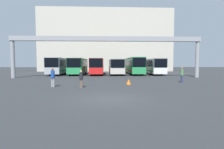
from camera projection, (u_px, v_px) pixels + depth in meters
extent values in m
plane|color=#2D3033|center=(110.00, 99.00, 10.81)|extent=(200.00, 200.00, 0.00)
cube|color=#B7B2A3|center=(106.00, 42.00, 53.74)|extent=(37.71, 12.00, 17.52)
cylinder|color=gray|center=(13.00, 59.00, 26.25)|extent=(0.60, 0.60, 5.60)
cylinder|color=gray|center=(197.00, 60.00, 27.42)|extent=(0.60, 0.60, 5.60)
cube|color=gray|center=(107.00, 39.00, 26.64)|extent=(28.98, 0.80, 0.70)
cube|color=#999EA5|center=(60.00, 65.00, 35.40)|extent=(2.52, 11.70, 2.90)
cube|color=black|center=(51.00, 63.00, 29.56)|extent=(2.31, 0.06, 1.62)
cube|color=black|center=(60.00, 63.00, 35.37)|extent=(2.55, 9.94, 1.22)
cube|color=#268C4C|center=(60.00, 70.00, 35.46)|extent=(2.55, 11.11, 0.24)
cylinder|color=black|center=(50.00, 73.00, 32.17)|extent=(0.28, 0.98, 0.98)
cylinder|color=black|center=(62.00, 73.00, 32.26)|extent=(0.28, 0.98, 0.98)
cylinder|color=black|center=(59.00, 71.00, 38.71)|extent=(0.28, 0.98, 0.98)
cylinder|color=black|center=(69.00, 71.00, 38.80)|extent=(0.28, 0.98, 0.98)
cube|color=#268C4C|center=(78.00, 66.00, 35.01)|extent=(2.58, 10.60, 2.80)
cube|color=black|center=(74.00, 63.00, 29.72)|extent=(2.38, 0.06, 1.57)
cube|color=black|center=(78.00, 63.00, 34.98)|extent=(2.61, 9.01, 1.18)
cube|color=#268C4C|center=(79.00, 70.00, 35.07)|extent=(2.61, 10.07, 0.24)
cylinder|color=black|center=(70.00, 72.00, 32.08)|extent=(0.28, 1.10, 1.10)
cylinder|color=black|center=(82.00, 72.00, 32.17)|extent=(0.28, 1.10, 1.10)
cylinder|color=black|center=(75.00, 71.00, 38.00)|extent=(0.28, 1.10, 1.10)
cylinder|color=black|center=(86.00, 71.00, 38.09)|extent=(0.28, 1.10, 1.10)
cube|color=red|center=(97.00, 66.00, 35.24)|extent=(2.42, 10.73, 2.77)
cube|color=black|center=(96.00, 63.00, 29.87)|extent=(2.22, 0.06, 1.55)
cube|color=black|center=(97.00, 63.00, 35.20)|extent=(2.45, 9.12, 1.16)
cube|color=orange|center=(97.00, 70.00, 35.29)|extent=(2.45, 10.20, 0.24)
cylinder|color=black|center=(91.00, 73.00, 32.27)|extent=(0.28, 1.00, 1.00)
cylinder|color=black|center=(102.00, 73.00, 32.36)|extent=(0.28, 1.00, 1.00)
cylinder|color=black|center=(93.00, 71.00, 38.27)|extent=(0.28, 1.00, 1.00)
cylinder|color=black|center=(103.00, 71.00, 38.35)|extent=(0.28, 1.00, 1.00)
cube|color=beige|center=(116.00, 66.00, 35.21)|extent=(2.55, 10.37, 2.62)
cube|color=black|center=(118.00, 64.00, 30.03)|extent=(2.35, 0.06, 1.47)
cube|color=black|center=(116.00, 64.00, 35.18)|extent=(2.58, 8.81, 1.10)
cube|color=red|center=(116.00, 70.00, 35.26)|extent=(2.58, 9.85, 0.24)
cylinder|color=black|center=(111.00, 73.00, 32.34)|extent=(0.28, 1.03, 1.03)
cylinder|color=black|center=(123.00, 73.00, 32.43)|extent=(0.28, 1.03, 1.03)
cylinder|color=black|center=(110.00, 71.00, 38.13)|extent=(0.28, 1.03, 1.03)
cylinder|color=black|center=(120.00, 71.00, 38.22)|extent=(0.28, 1.03, 1.03)
cube|color=#268C4C|center=(134.00, 65.00, 35.54)|extent=(2.45, 10.75, 3.00)
cube|color=black|center=(139.00, 62.00, 30.17)|extent=(2.25, 0.06, 1.68)
cube|color=black|center=(134.00, 62.00, 35.51)|extent=(2.48, 9.14, 1.26)
cube|color=red|center=(134.00, 70.00, 35.60)|extent=(2.48, 10.21, 0.24)
cylinder|color=black|center=(131.00, 73.00, 32.58)|extent=(0.28, 0.97, 0.97)
cylinder|color=black|center=(142.00, 73.00, 32.67)|extent=(0.28, 0.97, 0.97)
cylinder|color=black|center=(127.00, 71.00, 38.59)|extent=(0.28, 0.97, 0.97)
cylinder|color=black|center=(137.00, 71.00, 38.67)|extent=(0.28, 0.97, 0.97)
cube|color=silver|center=(152.00, 66.00, 36.21)|extent=(2.43, 11.76, 2.75)
cube|color=black|center=(161.00, 63.00, 30.33)|extent=(2.24, 0.06, 1.54)
cube|color=black|center=(152.00, 63.00, 36.18)|extent=(2.46, 10.00, 1.16)
cube|color=#268C4C|center=(152.00, 70.00, 36.27)|extent=(2.46, 11.17, 0.24)
cylinder|color=black|center=(151.00, 72.00, 32.96)|extent=(0.28, 1.06, 1.06)
cylinder|color=black|center=(162.00, 72.00, 33.04)|extent=(0.28, 1.06, 1.06)
cylinder|color=black|center=(143.00, 71.00, 39.53)|extent=(0.28, 1.06, 1.06)
cylinder|color=black|center=(152.00, 71.00, 39.61)|extent=(0.28, 1.06, 1.06)
cylinder|color=gray|center=(54.00, 83.00, 16.20)|extent=(0.19, 0.19, 0.83)
cylinder|color=gray|center=(52.00, 83.00, 16.21)|extent=(0.19, 0.19, 0.83)
cylinder|color=navy|center=(53.00, 74.00, 16.15)|extent=(0.36, 0.36, 0.69)
sphere|color=brown|center=(53.00, 69.00, 16.13)|extent=(0.22, 0.22, 0.22)
cylinder|color=navy|center=(181.00, 79.00, 20.10)|extent=(0.19, 0.19, 0.84)
cylinder|color=navy|center=(182.00, 79.00, 19.94)|extent=(0.19, 0.19, 0.84)
cylinder|color=#4C724C|center=(182.00, 72.00, 19.97)|extent=(0.37, 0.37, 0.70)
sphere|color=#8C6647|center=(182.00, 68.00, 19.94)|extent=(0.23, 0.23, 0.23)
cylinder|color=brown|center=(81.00, 84.00, 15.77)|extent=(0.17, 0.17, 0.75)
cylinder|color=brown|center=(82.00, 84.00, 15.71)|extent=(0.17, 0.17, 0.75)
cylinder|color=black|center=(81.00, 76.00, 15.70)|extent=(0.33, 0.33, 0.62)
sphere|color=tan|center=(81.00, 71.00, 15.67)|extent=(0.20, 0.20, 0.20)
cone|color=orange|center=(129.00, 82.00, 18.26)|extent=(0.50, 0.50, 0.55)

